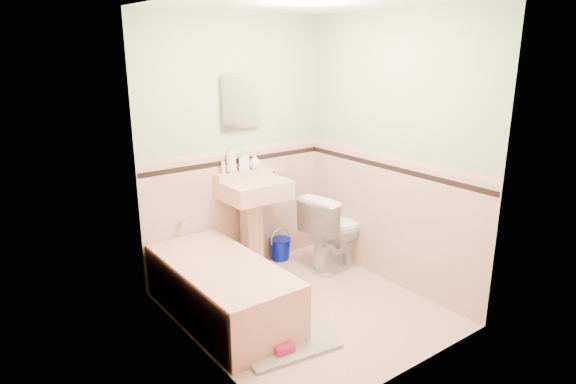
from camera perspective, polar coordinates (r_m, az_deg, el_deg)
floor at (r=4.47m, az=1.97°, el=-13.14°), size 2.20×2.20×0.00m
ceiling at (r=3.90m, az=2.35°, el=20.75°), size 2.20×2.20×0.00m
wall_back at (r=4.89m, az=-5.99°, el=5.06°), size 2.50×0.00×2.50m
wall_front at (r=3.26m, az=14.36°, el=-1.13°), size 2.50×0.00×2.50m
wall_left at (r=3.49m, az=-10.78°, el=0.25°), size 0.00×2.50×2.50m
wall_right at (r=4.68m, az=11.75°, el=4.31°), size 0.00×2.50×2.50m
wainscot_back at (r=5.05m, az=-5.70°, el=-2.21°), size 2.00×0.00×2.00m
wainscot_front at (r=3.51m, az=13.45°, el=-11.27°), size 2.00×0.00×2.00m
wainscot_left at (r=3.72m, az=-10.07°, el=-9.38°), size 0.00×2.20×2.20m
wainscot_right at (r=4.85m, az=11.21°, el=-3.24°), size 0.00×2.20×2.20m
accent_back at (r=4.90m, az=-5.84°, el=3.54°), size 2.00×0.00×2.00m
accent_front at (r=3.31m, az=13.97°, el=-3.21°), size 2.00×0.00×2.00m
accent_left at (r=3.53m, az=-10.40°, el=-1.73°), size 0.00×2.20×2.20m
accent_right at (r=4.70m, az=11.51°, el=2.73°), size 0.00×2.20×2.20m
cap_back at (r=4.88m, az=-5.87°, el=4.68°), size 2.00×0.00×2.00m
cap_front at (r=3.28m, az=14.08°, el=-1.56°), size 2.00×0.00×2.00m
cap_left at (r=3.50m, az=-10.49°, el=-0.17°), size 0.00×2.20×2.20m
cap_right at (r=4.68m, az=11.58°, el=3.92°), size 0.00×2.20×2.20m
bathtub at (r=4.30m, az=-7.53°, el=-11.16°), size 0.70×1.50×0.45m
tub_faucet at (r=4.73m, az=-12.02°, el=-3.40°), size 0.04×0.12×0.04m
sink at (r=4.93m, az=-3.79°, el=-4.10°), size 0.61×0.50×0.96m
sink_faucet at (r=4.90m, az=-4.78°, el=1.51°), size 0.02×0.02×0.10m
medicine_cabinet at (r=4.82m, az=-5.45°, el=10.33°), size 0.37×0.04×0.46m
soap_dish at (r=5.17m, az=-1.20°, el=2.37°), size 0.11×0.07×0.04m
soap_bottle_left at (r=4.81m, az=-6.51°, el=3.77°), size 0.12×0.13×0.26m
soap_bottle_mid at (r=4.89m, az=-5.08°, el=3.69°), size 0.13×0.13×0.21m
soap_bottle_right at (r=4.96m, az=-3.83°, el=3.54°), size 0.12×0.12×0.15m
tube at (r=4.79m, az=-7.37°, el=2.78°), size 0.04×0.04×0.12m
toilet at (r=5.15m, az=5.60°, el=-4.22°), size 0.85×0.58×0.79m
bucket at (r=5.37m, az=-0.89°, el=-6.51°), size 0.30×0.30×0.23m
bath_mat at (r=3.99m, az=-0.20°, el=-16.83°), size 0.78×0.58×0.03m
shoe at (r=3.85m, az=-0.38°, el=-17.48°), size 0.15×0.08×0.06m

